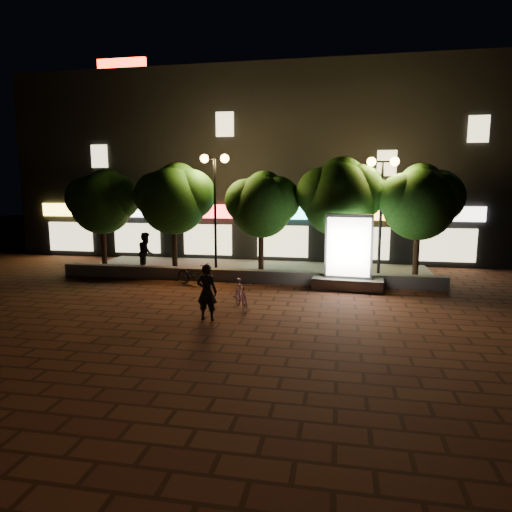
% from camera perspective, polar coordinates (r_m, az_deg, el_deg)
% --- Properties ---
extents(ground, '(80.00, 80.00, 0.00)m').
position_cam_1_polar(ground, '(14.74, -4.98, -6.51)').
color(ground, '#512819').
rests_on(ground, ground).
extents(retaining_wall, '(16.00, 0.45, 0.50)m').
position_cam_1_polar(retaining_wall, '(18.46, -1.65, -2.52)').
color(retaining_wall, slate).
rests_on(retaining_wall, ground).
extents(sidewalk, '(16.00, 5.00, 0.08)m').
position_cam_1_polar(sidewalk, '(20.91, -0.19, -1.75)').
color(sidewalk, slate).
rests_on(sidewalk, ground).
extents(building_block, '(28.00, 8.12, 11.30)m').
position_cam_1_polar(building_block, '(26.97, 2.45, 11.22)').
color(building_block, black).
rests_on(building_block, ground).
extents(tree_far_left, '(3.36, 2.80, 4.63)m').
position_cam_1_polar(tree_far_left, '(22.00, -18.94, 6.83)').
color(tree_far_left, '#331D13').
rests_on(tree_far_left, sidewalk).
extents(tree_left, '(3.60, 3.00, 4.89)m').
position_cam_1_polar(tree_left, '(20.50, -10.33, 7.47)').
color(tree_left, '#331D13').
rests_on(tree_left, sidewalk).
extents(tree_mid, '(3.24, 2.70, 4.50)m').
position_cam_1_polar(tree_mid, '(19.44, 0.84, 6.87)').
color(tree_mid, '#331D13').
rests_on(tree_mid, sidewalk).
extents(tree_right, '(3.72, 3.10, 5.07)m').
position_cam_1_polar(tree_right, '(19.14, 10.72, 7.73)').
color(tree_right, '#331D13').
rests_on(tree_right, sidewalk).
extents(tree_far_right, '(3.48, 2.90, 4.76)m').
position_cam_1_polar(tree_far_right, '(19.41, 20.25, 6.77)').
color(tree_far_right, '#331D13').
rests_on(tree_far_right, sidewalk).
extents(street_lamp_left, '(1.26, 0.36, 5.18)m').
position_cam_1_polar(street_lamp_left, '(19.63, -5.28, 9.22)').
color(street_lamp_left, black).
rests_on(street_lamp_left, sidewalk).
extents(street_lamp_right, '(1.26, 0.36, 4.98)m').
position_cam_1_polar(street_lamp_right, '(18.95, 15.78, 8.53)').
color(street_lamp_right, black).
rests_on(street_lamp_right, sidewalk).
extents(ad_kiosk, '(2.74, 1.53, 2.87)m').
position_cam_1_polar(ad_kiosk, '(17.40, 11.73, -0.38)').
color(ad_kiosk, slate).
rests_on(ad_kiosk, ground).
extents(scooter_pink, '(1.11, 1.67, 0.98)m').
position_cam_1_polar(scooter_pink, '(14.22, -1.90, -5.02)').
color(scooter_pink, '#BD799C').
rests_on(scooter_pink, ground).
extents(rider, '(0.63, 0.43, 1.68)m').
position_cam_1_polar(rider, '(13.20, -6.29, -4.60)').
color(rider, black).
rests_on(rider, ground).
extents(scooter_parked, '(1.81, 1.07, 0.90)m').
position_cam_1_polar(scooter_parked, '(17.93, -7.74, -2.29)').
color(scooter_parked, black).
rests_on(scooter_parked, ground).
extents(pedestrian, '(0.90, 1.03, 1.80)m').
position_cam_1_polar(pedestrian, '(20.58, -13.84, 0.47)').
color(pedestrian, black).
rests_on(pedestrian, sidewalk).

